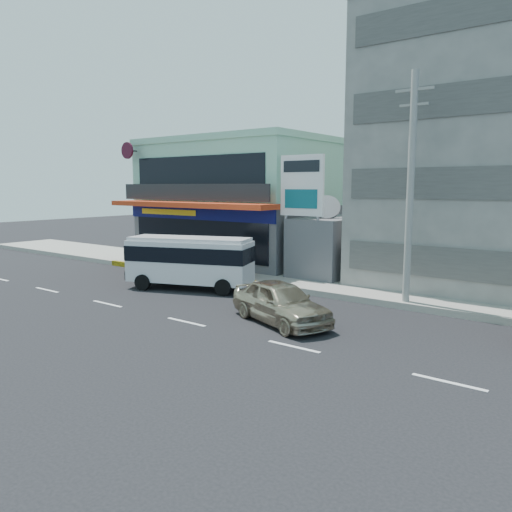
{
  "coord_description": "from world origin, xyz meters",
  "views": [
    {
      "loc": [
        13.63,
        -13.44,
        5.29
      ],
      "look_at": [
        0.41,
        3.98,
        2.2
      ],
      "focal_mm": 35.0,
      "sensor_mm": 36.0,
      "label": 1
    }
  ],
  "objects": [
    {
      "name": "ground",
      "position": [
        0.0,
        0.0,
        0.0
      ],
      "size": [
        120.0,
        120.0,
        0.0
      ],
      "primitive_type": "plane",
      "color": "black",
      "rests_on": "ground"
    },
    {
      "name": "billboard",
      "position": [
        -0.5,
        9.2,
        4.93
      ],
      "size": [
        2.6,
        0.18,
        6.9
      ],
      "color": "gray",
      "rests_on": "ground"
    },
    {
      "name": "minibus",
      "position": [
        -4.35,
        4.63,
        1.6
      ],
      "size": [
        6.73,
        4.13,
        2.68
      ],
      "color": "silver",
      "rests_on": "ground"
    },
    {
      "name": "motorcycle_rider",
      "position": [
        -9.0,
        5.24,
        0.66
      ],
      "size": [
        1.64,
        1.09,
        1.99
      ],
      "color": "maroon",
      "rests_on": "ground"
    },
    {
      "name": "shop_building",
      "position": [
        -8.0,
        13.95,
        4.0
      ],
      "size": [
        12.4,
        11.7,
        8.0
      ],
      "color": "#4B4C51",
      "rests_on": "ground"
    },
    {
      "name": "gap_structure",
      "position": [
        0.0,
        12.0,
        1.75
      ],
      "size": [
        3.0,
        6.0,
        3.5
      ],
      "primitive_type": "cube",
      "color": "#4B4C51",
      "rests_on": "ground"
    },
    {
      "name": "satellite_dish",
      "position": [
        0.0,
        11.0,
        3.58
      ],
      "size": [
        1.5,
        1.5,
        0.15
      ],
      "primitive_type": "cylinder",
      "color": "slate",
      "rests_on": "gap_structure"
    },
    {
      "name": "utility_pole_near",
      "position": [
        6.0,
        7.4,
        5.15
      ],
      "size": [
        1.6,
        0.3,
        10.0
      ],
      "color": "#999993",
      "rests_on": "ground"
    },
    {
      "name": "sidewalk",
      "position": [
        5.0,
        9.5,
        0.15
      ],
      "size": [
        70.0,
        5.0,
        0.3
      ],
      "primitive_type": "cube",
      "color": "gray",
      "rests_on": "ground"
    },
    {
      "name": "sedan",
      "position": [
        3.0,
        2.14,
        0.83
      ],
      "size": [
        5.23,
        3.58,
        1.65
      ],
      "primitive_type": "imported",
      "rotation": [
        0.0,
        0.0,
        1.2
      ],
      "color": "tan",
      "rests_on": "ground"
    }
  ]
}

